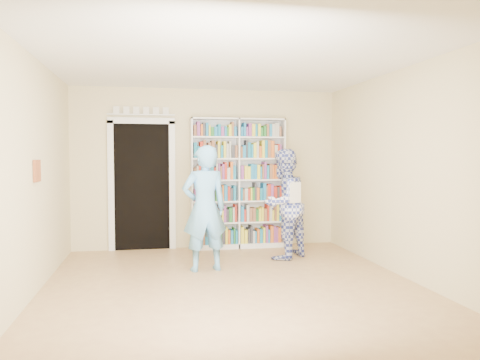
# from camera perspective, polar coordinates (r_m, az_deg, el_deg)

# --- Properties ---
(floor) EXTENTS (5.00, 5.00, 0.00)m
(floor) POSITION_cam_1_polar(r_m,az_deg,el_deg) (5.76, -0.89, -12.85)
(floor) COLOR #A67850
(floor) RESTS_ON ground
(ceiling) EXTENTS (5.00, 5.00, 0.00)m
(ceiling) POSITION_cam_1_polar(r_m,az_deg,el_deg) (5.66, -0.91, 14.48)
(ceiling) COLOR white
(ceiling) RESTS_ON wall_back
(wall_back) EXTENTS (4.50, 0.00, 4.50)m
(wall_back) POSITION_cam_1_polar(r_m,az_deg,el_deg) (8.02, -3.99, 1.39)
(wall_back) COLOR beige
(wall_back) RESTS_ON floor
(wall_left) EXTENTS (0.00, 5.00, 5.00)m
(wall_left) POSITION_cam_1_polar(r_m,az_deg,el_deg) (5.62, -24.14, 0.45)
(wall_left) COLOR beige
(wall_left) RESTS_ON floor
(wall_right) EXTENTS (0.00, 5.00, 5.00)m
(wall_right) POSITION_cam_1_polar(r_m,az_deg,el_deg) (6.34, 19.56, 0.80)
(wall_right) COLOR beige
(wall_right) RESTS_ON floor
(bookshelf) EXTENTS (1.60, 0.30, 2.20)m
(bookshelf) POSITION_cam_1_polar(r_m,az_deg,el_deg) (7.96, -0.26, -0.33)
(bookshelf) COLOR white
(bookshelf) RESTS_ON floor
(doorway) EXTENTS (1.10, 0.08, 2.43)m
(doorway) POSITION_cam_1_polar(r_m,az_deg,el_deg) (7.95, -11.87, 0.09)
(doorway) COLOR black
(doorway) RESTS_ON floor
(wall_art) EXTENTS (0.03, 0.25, 0.25)m
(wall_art) POSITION_cam_1_polar(r_m,az_deg,el_deg) (5.80, -23.51, 1.03)
(wall_art) COLOR brown
(wall_art) RESTS_ON wall_left
(man_blue) EXTENTS (0.68, 0.51, 1.71)m
(man_blue) POSITION_cam_1_polar(r_m,az_deg,el_deg) (6.40, -4.34, -3.46)
(man_blue) COLOR #66AEE4
(man_blue) RESTS_ON floor
(man_plaid) EXTENTS (1.03, 1.00, 1.67)m
(man_plaid) POSITION_cam_1_polar(r_m,az_deg,el_deg) (7.16, 5.31, -2.92)
(man_plaid) COLOR #303C93
(man_plaid) RESTS_ON floor
(paper_sheet) EXTENTS (0.20, 0.10, 0.30)m
(paper_sheet) POSITION_cam_1_polar(r_m,az_deg,el_deg) (6.92, 6.76, -1.53)
(paper_sheet) COLOR white
(paper_sheet) RESTS_ON man_plaid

